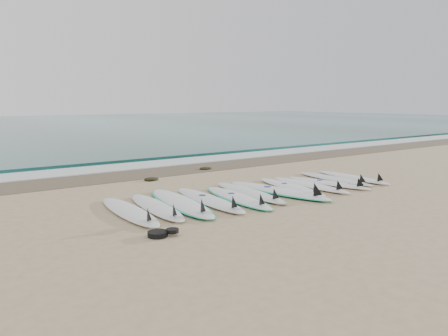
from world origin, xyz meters
TOP-DOWN VIEW (x-y plane):
  - ground at (0.00, 0.00)m, footprint 120.00×120.00m
  - ocean at (0.00, 32.50)m, footprint 120.00×55.00m
  - wet_sand_band at (0.00, 4.10)m, footprint 120.00×1.80m
  - foam_band at (0.00, 5.50)m, footprint 120.00×1.40m
  - wave_crest at (0.00, 7.00)m, footprint 120.00×1.00m
  - surfboard_0 at (-3.20, 0.03)m, footprint 0.71×2.62m
  - surfboard_1 at (-2.64, 0.04)m, footprint 0.84×2.57m
  - surfboard_2 at (-2.08, 0.08)m, footprint 1.13×2.98m
  - surfboard_3 at (-1.48, -0.07)m, footprint 0.83×2.76m
  - surfboard_4 at (-0.86, -0.20)m, footprint 0.97×2.63m
  - surfboard_5 at (-0.33, 0.01)m, footprint 0.84×2.70m
  - surfboard_6 at (0.32, -0.19)m, footprint 1.07×3.00m
  - surfboard_7 at (0.89, -0.05)m, footprint 0.90×2.56m
  - surfboard_8 at (1.43, -0.16)m, footprint 0.60×2.51m
  - surfboard_9 at (2.01, -0.23)m, footprint 0.81×2.42m
  - surfboard_10 at (2.60, 0.07)m, footprint 0.64×2.51m
  - surfboard_11 at (3.16, -0.09)m, footprint 0.75×2.49m
  - seaweed_near at (-1.29, 2.95)m, footprint 0.41×0.32m
  - seaweed_far at (0.90, 3.66)m, footprint 0.40×0.31m
  - leash_coil at (-3.37, -1.49)m, footprint 0.46×0.36m

SIDE VIEW (x-z plane):
  - ground at x=0.00m, z-range 0.00..0.00m
  - wet_sand_band at x=0.00m, z-range 0.00..0.01m
  - ocean at x=0.00m, z-range 0.00..0.03m
  - foam_band at x=0.00m, z-range 0.00..0.04m
  - seaweed_far at x=0.90m, z-range 0.00..0.08m
  - seaweed_near at x=-1.29m, z-range 0.00..0.08m
  - surfboard_4 at x=-0.86m, z-range -0.11..0.21m
  - leash_coil at x=-3.37m, z-range -0.01..0.10m
  - wave_crest at x=0.00m, z-range 0.00..0.10m
  - surfboard_9 at x=2.01m, z-range -0.10..0.20m
  - surfboard_11 at x=3.16m, z-range -0.10..0.21m
  - surfboard_2 at x=-2.08m, z-range -0.13..0.24m
  - surfboard_10 at x=2.60m, z-range -0.10..0.21m
  - surfboard_8 at x=1.43m, z-range -0.10..0.22m
  - surfboard_6 at x=0.32m, z-range -0.13..0.24m
  - surfboard_7 at x=0.89m, z-range -0.10..0.22m
  - surfboard_1 at x=-2.64m, z-range -0.11..0.22m
  - surfboard_0 at x=-3.20m, z-range -0.11..0.22m
  - surfboard_5 at x=-0.33m, z-range -0.11..0.23m
  - surfboard_3 at x=-1.48m, z-range -0.11..0.23m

